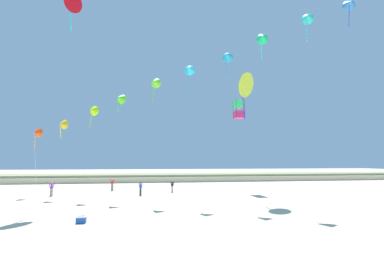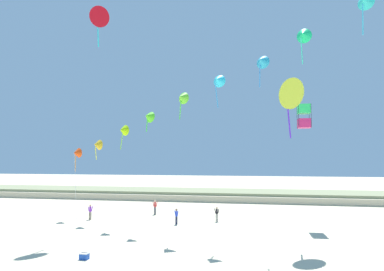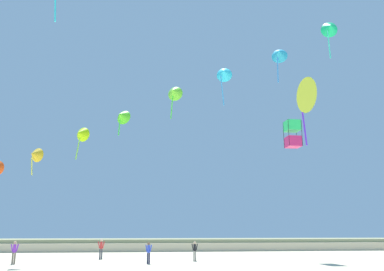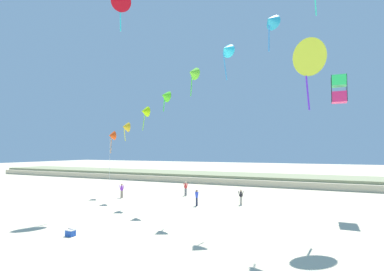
{
  "view_description": "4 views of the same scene",
  "coord_description": "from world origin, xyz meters",
  "px_view_note": "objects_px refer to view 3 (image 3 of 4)",
  "views": [
    {
      "loc": [
        -2.05,
        -14.06,
        3.88
      ],
      "look_at": [
        1.57,
        9.72,
        6.33
      ],
      "focal_mm": 24.0,
      "sensor_mm": 36.0,
      "label": 1
    },
    {
      "loc": [
        4.83,
        -17.63,
        6.54
      ],
      "look_at": [
        -1.02,
        12.41,
        8.69
      ],
      "focal_mm": 32.0,
      "sensor_mm": 36.0,
      "label": 2
    },
    {
      "loc": [
        -4.22,
        -15.37,
        2.39
      ],
      "look_at": [
        -0.78,
        11.19,
        8.7
      ],
      "focal_mm": 38.0,
      "sensor_mm": 36.0,
      "label": 3
    },
    {
      "loc": [
        8.76,
        -10.81,
        5.48
      ],
      "look_at": [
        -0.96,
        10.05,
        6.62
      ],
      "focal_mm": 28.0,
      "sensor_mm": 36.0,
      "label": 4
    }
  ],
  "objects_px": {
    "person_near_right": "(149,251)",
    "person_far_left": "(101,247)",
    "large_kite_high_solo": "(293,134)",
    "person_mid_center": "(195,250)",
    "person_near_left": "(14,251)",
    "large_kite_low_lead": "(302,95)"
  },
  "relations": [
    {
      "from": "person_near_left",
      "to": "large_kite_high_solo",
      "type": "relative_size",
      "value": 0.67
    },
    {
      "from": "person_far_left",
      "to": "large_kite_high_solo",
      "type": "bearing_deg",
      "value": -9.61
    },
    {
      "from": "person_near_right",
      "to": "person_far_left",
      "type": "xyz_separation_m",
      "value": [
        -3.98,
        5.6,
        0.08
      ]
    },
    {
      "from": "person_mid_center",
      "to": "large_kite_high_solo",
      "type": "relative_size",
      "value": 0.64
    },
    {
      "from": "person_near_left",
      "to": "person_near_right",
      "type": "relative_size",
      "value": 1.05
    },
    {
      "from": "person_near_left",
      "to": "person_mid_center",
      "type": "bearing_deg",
      "value": 6.14
    },
    {
      "from": "person_mid_center",
      "to": "large_kite_low_lead",
      "type": "relative_size",
      "value": 0.3
    },
    {
      "from": "person_mid_center",
      "to": "large_kite_high_solo",
      "type": "xyz_separation_m",
      "value": [
        9.09,
        0.38,
        10.11
      ]
    },
    {
      "from": "person_near_right",
      "to": "person_mid_center",
      "type": "bearing_deg",
      "value": 31.74
    },
    {
      "from": "large_kite_low_lead",
      "to": "large_kite_high_solo",
      "type": "xyz_separation_m",
      "value": [
        2.19,
        7.72,
        -1.03
      ]
    },
    {
      "from": "person_near_left",
      "to": "person_mid_center",
      "type": "relative_size",
      "value": 1.06
    },
    {
      "from": "person_far_left",
      "to": "large_kite_low_lead",
      "type": "xyz_separation_m",
      "value": [
        14.69,
        -10.58,
        11.05
      ]
    },
    {
      "from": "person_near_left",
      "to": "large_kite_low_lead",
      "type": "xyz_separation_m",
      "value": [
        20.6,
        -5.87,
        11.08
      ]
    },
    {
      "from": "person_near_left",
      "to": "large_kite_low_lead",
      "type": "relative_size",
      "value": 0.32
    },
    {
      "from": "person_far_left",
      "to": "large_kite_high_solo",
      "type": "height_order",
      "value": "large_kite_high_solo"
    },
    {
      "from": "person_near_right",
      "to": "large_kite_high_solo",
      "type": "height_order",
      "value": "large_kite_high_solo"
    },
    {
      "from": "person_mid_center",
      "to": "person_near_left",
      "type": "bearing_deg",
      "value": -173.86
    },
    {
      "from": "person_mid_center",
      "to": "large_kite_high_solo",
      "type": "height_order",
      "value": "large_kite_high_solo"
    },
    {
      "from": "person_mid_center",
      "to": "large_kite_high_solo",
      "type": "bearing_deg",
      "value": 2.39
    },
    {
      "from": "large_kite_low_lead",
      "to": "large_kite_high_solo",
      "type": "height_order",
      "value": "large_kite_low_lead"
    },
    {
      "from": "person_near_left",
      "to": "person_far_left",
      "type": "relative_size",
      "value": 0.97
    },
    {
      "from": "person_mid_center",
      "to": "person_far_left",
      "type": "distance_m",
      "value": 8.44
    }
  ]
}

